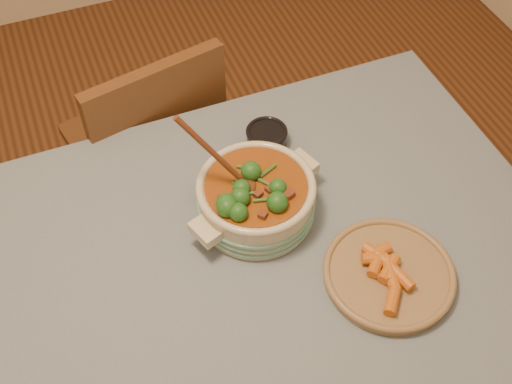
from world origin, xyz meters
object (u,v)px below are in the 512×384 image
condiment_bowl (267,137)px  dining_table (214,300)px  chair_far (151,145)px  fried_plate (389,273)px  stew_casserole (256,196)px

condiment_bowl → dining_table: bearing=-128.8°
condiment_bowl → chair_far: chair_far is taller
condiment_bowl → chair_far: (-0.25, 0.35, -0.28)m
dining_table → fried_plate: 0.42m
stew_casserole → chair_far: 0.65m
dining_table → chair_far: 0.70m
fried_plate → chair_far: chair_far is taller
condiment_bowl → fried_plate: (0.10, -0.48, -0.01)m
stew_casserole → fried_plate: bearing=-52.8°
condiment_bowl → stew_casserole: bearing=-119.0°
stew_casserole → condiment_bowl: stew_casserole is taller
stew_casserole → condiment_bowl: size_ratio=2.98×
dining_table → fried_plate: bearing=-20.7°
stew_casserole → condiment_bowl: 0.23m
stew_casserole → chair_far: bearing=104.4°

